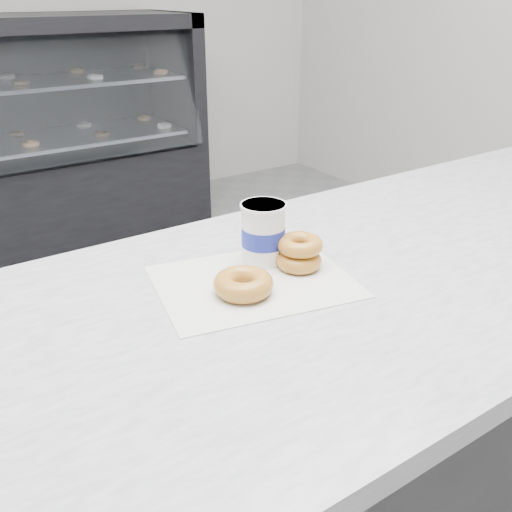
# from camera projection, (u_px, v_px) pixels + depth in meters

# --- Properties ---
(ground) EXTENTS (5.00, 5.00, 0.00)m
(ground) POSITION_uv_depth(u_px,v_px,m) (162.00, 468.00, 1.80)
(ground) COLOR gray
(ground) RESTS_ON ground
(counter) EXTENTS (3.06, 0.76, 0.90)m
(counter) POSITION_uv_depth(u_px,v_px,m) (276.00, 488.00, 1.16)
(counter) COLOR #333335
(counter) RESTS_ON ground
(wax_paper) EXTENTS (0.39, 0.33, 0.00)m
(wax_paper) POSITION_uv_depth(u_px,v_px,m) (254.00, 282.00, 1.02)
(wax_paper) COLOR silver
(wax_paper) RESTS_ON counter
(donut_single) EXTENTS (0.10, 0.10, 0.04)m
(donut_single) POSITION_uv_depth(u_px,v_px,m) (243.00, 284.00, 0.97)
(donut_single) COLOR gold
(donut_single) RESTS_ON wax_paper
(donut_stack) EXTENTS (0.12, 0.12, 0.06)m
(donut_stack) POSITION_uv_depth(u_px,v_px,m) (299.00, 253.00, 1.05)
(donut_stack) COLOR gold
(donut_stack) RESTS_ON wax_paper
(coffee_cup) EXTENTS (0.11, 0.11, 0.12)m
(coffee_cup) POSITION_uv_depth(u_px,v_px,m) (263.00, 233.00, 1.07)
(coffee_cup) COLOR white
(coffee_cup) RESTS_ON counter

